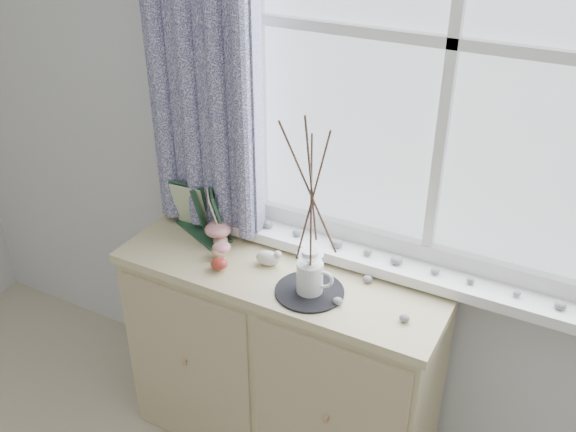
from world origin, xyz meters
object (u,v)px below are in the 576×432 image
object	(u,v)px
sideboard	(282,359)
botanical_book	(198,213)
twig_pitcher	(312,190)
toadstool_cluster	(219,235)

from	to	relation	value
sideboard	botanical_book	xyz separation A→B (m)	(-0.38, 0.04, 0.53)
botanical_book	twig_pitcher	bearing A→B (deg)	11.39
sideboard	botanical_book	size ratio (longest dim) A/B	4.08
sideboard	toadstool_cluster	bearing A→B (deg)	177.72
botanical_book	twig_pitcher	distance (m)	0.61
botanical_book	sideboard	bearing A→B (deg)	18.09
toadstool_cluster	twig_pitcher	xyz separation A→B (m)	(0.42, -0.09, 0.33)
sideboard	botanical_book	distance (m)	0.65
sideboard	twig_pitcher	world-z (taller)	twig_pitcher
sideboard	twig_pitcher	bearing A→B (deg)	-28.15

